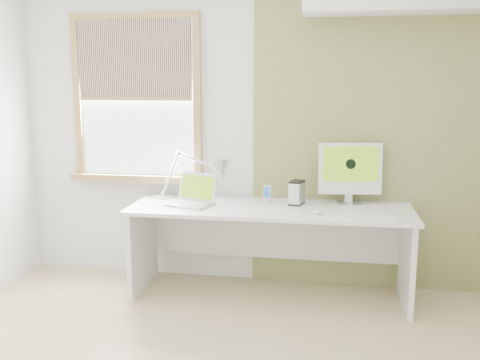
% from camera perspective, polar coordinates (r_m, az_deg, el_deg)
% --- Properties ---
extents(room, '(4.04, 3.54, 2.64)m').
position_cam_1_polar(room, '(2.76, -3.54, 2.21)').
color(room, tan).
rests_on(room, ground).
extents(accent_wall, '(2.00, 0.02, 2.60)m').
position_cam_1_polar(accent_wall, '(4.44, 14.40, 5.04)').
color(accent_wall, olive).
rests_on(accent_wall, room).
extents(window, '(1.20, 0.14, 1.42)m').
position_cam_1_polar(window, '(4.66, -10.99, 8.44)').
color(window, '#A57F44').
rests_on(window, room).
extents(desk, '(2.20, 0.70, 0.73)m').
position_cam_1_polar(desk, '(4.29, 3.28, -5.25)').
color(desk, white).
rests_on(desk, room).
extents(desk_lamp, '(0.71, 0.29, 0.40)m').
position_cam_1_polar(desk_lamp, '(4.44, -3.32, 0.64)').
color(desk_lamp, silver).
rests_on(desk_lamp, desk).
extents(laptop, '(0.42, 0.38, 0.24)m').
position_cam_1_polar(laptop, '(4.28, -5.04, -1.79)').
color(laptop, silver).
rests_on(laptop, desk).
extents(phone_dock, '(0.08, 0.08, 0.14)m').
position_cam_1_polar(phone_dock, '(4.34, 2.91, -1.86)').
color(phone_dock, silver).
rests_on(phone_dock, desk).
extents(external_drive, '(0.13, 0.17, 0.19)m').
position_cam_1_polar(external_drive, '(4.27, 6.07, -1.35)').
color(external_drive, silver).
rests_on(external_drive, desk).
extents(imac, '(0.51, 0.19, 0.49)m').
position_cam_1_polar(imac, '(4.33, 11.63, 1.07)').
color(imac, silver).
rests_on(imac, desk).
extents(keyboard, '(0.41, 0.14, 0.02)m').
position_cam_1_polar(keyboard, '(3.97, 13.44, -3.75)').
color(keyboard, white).
rests_on(keyboard, desk).
extents(mouse, '(0.10, 0.12, 0.03)m').
position_cam_1_polar(mouse, '(4.00, 8.21, -3.38)').
color(mouse, white).
rests_on(mouse, desk).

